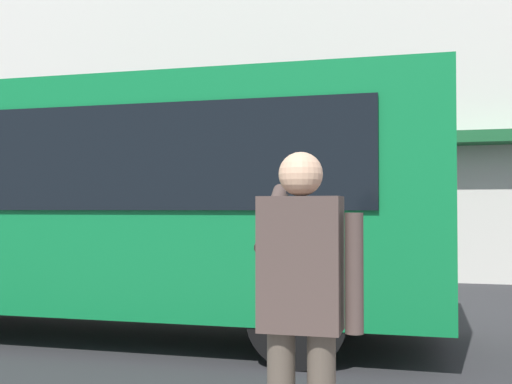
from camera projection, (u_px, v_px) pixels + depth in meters
ground_plane at (259, 338)px, 7.56m from camera, size 60.00×60.00×0.00m
building_facade_far at (334, 15)px, 14.28m from camera, size 28.00×1.55×12.00m
red_bus at (81, 199)px, 8.01m from camera, size 9.05×2.54×3.08m
pedestrian_photographer at (302, 296)px, 3.08m from camera, size 0.53×0.52×1.70m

